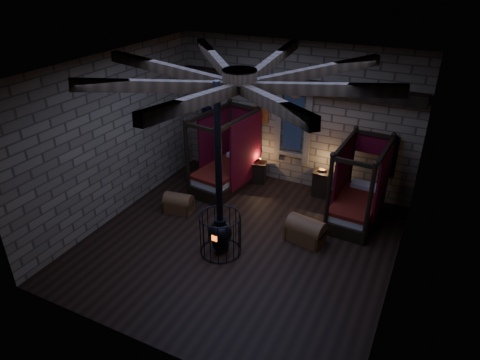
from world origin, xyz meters
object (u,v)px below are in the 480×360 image
at_px(bed_left, 226,169).
at_px(bed_right, 357,202).
at_px(trunk_right, 306,231).
at_px(stove, 220,230).
at_px(trunk_left, 179,203).

xyz_separation_m(bed_left, bed_right, (3.89, -0.10, -0.04)).
relative_size(trunk_right, stove, 0.24).
bearing_deg(bed_left, stove, -56.72).
bearing_deg(bed_right, trunk_right, -116.91).
distance_m(trunk_left, trunk_right, 3.52).
distance_m(bed_left, stove, 3.22).
bearing_deg(stove, bed_left, 117.82).
height_order(bed_left, bed_right, bed_left).
bearing_deg(trunk_right, bed_right, 70.33).
height_order(trunk_left, stove, stove).
relative_size(bed_left, trunk_right, 2.37).
bearing_deg(bed_left, bed_right, 6.30).
height_order(bed_right, trunk_right, bed_right).
height_order(trunk_left, trunk_right, trunk_right).
relative_size(bed_left, stove, 0.57).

